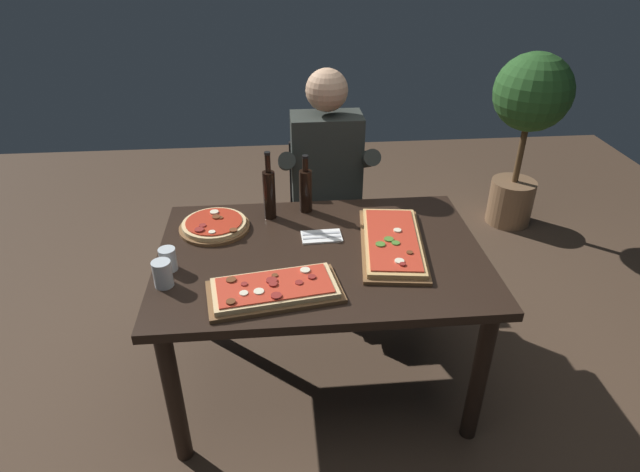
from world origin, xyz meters
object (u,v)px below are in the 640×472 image
(pizza_rectangular_front, at_px, (274,289))
(diner_chair, at_px, (325,210))
(oil_bottle_amber, at_px, (306,189))
(potted_plant_corner, at_px, (528,116))
(wine_bottle_dark, at_px, (269,193))
(seated_diner, at_px, (327,179))
(pizza_round_far, at_px, (214,225))
(tumbler_near_camera, at_px, (168,259))
(pizza_rectangular_left, at_px, (392,242))
(dining_table, at_px, (321,270))
(tumbler_far_side, at_px, (163,275))

(pizza_rectangular_front, bearing_deg, diner_chair, 75.03)
(oil_bottle_amber, distance_m, potted_plant_corner, 1.92)
(wine_bottle_dark, relative_size, seated_diner, 0.25)
(seated_diner, bearing_deg, pizza_round_far, -139.10)
(pizza_round_far, relative_size, tumbler_near_camera, 3.34)
(pizza_rectangular_front, distance_m, potted_plant_corner, 2.47)
(pizza_rectangular_front, bearing_deg, pizza_rectangular_left, 30.11)
(dining_table, bearing_deg, oil_bottle_amber, 95.86)
(oil_bottle_amber, bearing_deg, tumbler_far_side, -136.05)
(diner_chair, height_order, potted_plant_corner, potted_plant_corner)
(pizza_round_far, relative_size, wine_bottle_dark, 0.97)
(pizza_rectangular_left, bearing_deg, dining_table, -176.35)
(diner_chair, relative_size, seated_diner, 0.65)
(tumbler_far_side, bearing_deg, pizza_round_far, 69.53)
(oil_bottle_amber, relative_size, seated_diner, 0.22)
(oil_bottle_amber, distance_m, diner_chair, 0.62)
(dining_table, height_order, tumbler_far_side, tumbler_far_side)
(pizza_rectangular_front, xyz_separation_m, wine_bottle_dark, (-0.01, 0.61, 0.11))
(diner_chair, bearing_deg, oil_bottle_amber, -106.42)
(pizza_round_far, distance_m, oil_bottle_amber, 0.47)
(tumbler_far_side, xyz_separation_m, potted_plant_corner, (2.18, 1.65, 0.03))
(pizza_rectangular_left, height_order, tumbler_near_camera, tumbler_near_camera)
(dining_table, relative_size, tumbler_far_side, 12.83)
(oil_bottle_amber, bearing_deg, dining_table, -84.14)
(wine_bottle_dark, relative_size, oil_bottle_amber, 1.15)
(pizza_rectangular_left, relative_size, pizza_round_far, 1.93)
(tumbler_far_side, xyz_separation_m, seated_diner, (0.73, 0.92, -0.04))
(pizza_rectangular_front, xyz_separation_m, pizza_round_far, (-0.27, 0.52, -0.00))
(wine_bottle_dark, bearing_deg, pizza_round_far, -160.57)
(dining_table, xyz_separation_m, potted_plant_corner, (1.55, 1.46, 0.18))
(wine_bottle_dark, bearing_deg, diner_chair, 59.12)
(tumbler_far_side, bearing_deg, dining_table, 16.57)
(diner_chair, distance_m, potted_plant_corner, 1.61)
(dining_table, height_order, diner_chair, diner_chair)
(diner_chair, bearing_deg, potted_plant_corner, 22.77)
(seated_diner, xyz_separation_m, potted_plant_corner, (1.45, 0.73, 0.08))
(diner_chair, xyz_separation_m, seated_diner, (-0.00, -0.12, 0.26))
(pizza_round_far, height_order, tumbler_near_camera, tumbler_near_camera)
(pizza_round_far, relative_size, oil_bottle_amber, 1.12)
(pizza_rectangular_left, relative_size, tumbler_far_side, 5.71)
(pizza_rectangular_left, bearing_deg, potted_plant_corner, 49.48)
(seated_diner, bearing_deg, oil_bottle_amber, -111.55)
(dining_table, distance_m, potted_plant_corner, 2.14)
(dining_table, relative_size, potted_plant_corner, 1.13)
(dining_table, relative_size, pizza_round_far, 4.33)
(dining_table, bearing_deg, seated_diner, 82.27)
(tumbler_near_camera, bearing_deg, potted_plant_corner, 35.27)
(pizza_round_far, bearing_deg, wine_bottle_dark, 19.43)
(tumbler_near_camera, bearing_deg, wine_bottle_dark, 44.46)
(wine_bottle_dark, xyz_separation_m, diner_chair, (0.31, 0.52, -0.38))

